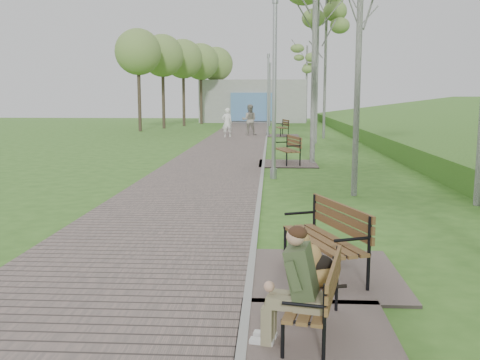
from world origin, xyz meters
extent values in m
cube|color=#665852|center=(-1.75, 21.50, 0.02)|extent=(3.50, 67.00, 0.04)
cube|color=#999993|center=(0.00, 21.50, 0.03)|extent=(0.10, 67.00, 0.05)
cube|color=#9E9E99|center=(-1.50, 51.00, 2.00)|extent=(10.00, 5.00, 4.00)
cube|color=#517FB6|center=(-1.50, 48.40, 1.50)|extent=(4.00, 0.20, 2.60)
cube|color=#665852|center=(0.74, 3.67, 0.02)|extent=(1.59, 1.77, 0.04)
cube|color=brown|center=(0.69, 3.67, 0.40)|extent=(0.66, 1.38, 0.04)
cube|color=brown|center=(0.89, 3.63, 0.64)|extent=(0.31, 1.30, 0.29)
cube|color=#665852|center=(1.02, 5.53, 0.02)|extent=(1.98, 2.20, 0.04)
cube|color=brown|center=(0.97, 5.53, 0.50)|extent=(1.05, 1.72, 0.04)
cube|color=brown|center=(1.21, 5.62, 0.79)|extent=(0.63, 1.56, 0.36)
cube|color=#665852|center=(0.87, 17.67, 0.02)|extent=(2.06, 2.29, 0.04)
cube|color=brown|center=(0.82, 17.67, 0.51)|extent=(0.94, 1.79, 0.05)
cube|color=brown|center=(1.09, 17.74, 0.82)|extent=(0.48, 1.67, 0.38)
cube|color=#665852|center=(0.96, 31.94, 0.02)|extent=(2.05, 2.28, 0.04)
cube|color=brown|center=(0.91, 31.94, 0.51)|extent=(0.84, 1.78, 0.05)
cube|color=brown|center=(1.18, 32.00, 0.82)|extent=(0.39, 1.69, 0.38)
cylinder|color=#A0A3A8|center=(0.35, 14.21, 0.15)|extent=(0.20, 0.20, 0.31)
cylinder|color=#A0A3A8|center=(0.35, 14.21, 2.54)|extent=(0.12, 0.12, 5.09)
cylinder|color=#A0A3A8|center=(0.07, 31.31, 0.14)|extent=(0.19, 0.19, 0.29)
cylinder|color=#A0A3A8|center=(0.07, 31.31, 2.40)|extent=(0.12, 0.12, 4.80)
cylinder|color=#A0A3A8|center=(0.07, 31.31, 4.85)|extent=(0.17, 0.17, 0.24)
cylinder|color=#A0A3A8|center=(0.15, 43.35, 0.15)|extent=(0.20, 0.20, 0.30)
cylinder|color=#A0A3A8|center=(0.15, 43.35, 2.51)|extent=(0.12, 0.12, 5.02)
cylinder|color=#A0A3A8|center=(0.15, 43.35, 5.07)|extent=(0.18, 0.18, 0.25)
imported|color=white|center=(-2.35, 30.32, 0.88)|extent=(0.75, 0.63, 1.76)
imported|color=gray|center=(-1.10, 32.18, 0.97)|extent=(0.94, 0.74, 1.94)
cylinder|color=silver|center=(2.31, 11.55, 3.52)|extent=(0.15, 0.15, 7.04)
cylinder|color=silver|center=(1.76, 17.89, 4.87)|extent=(0.19, 0.19, 9.75)
cylinder|color=silver|center=(3.71, 20.33, 4.40)|extent=(0.16, 0.16, 8.80)
cylinder|color=silver|center=(2.57, 26.60, 4.45)|extent=(0.19, 0.19, 8.90)
cylinder|color=silver|center=(3.34, 30.07, 4.11)|extent=(0.15, 0.15, 8.22)
ellipsoid|color=#78994A|center=(3.34, 30.07, 6.74)|extent=(2.23, 2.23, 3.61)
cylinder|color=silver|center=(3.65, 51.15, 3.64)|extent=(0.16, 0.16, 7.27)
ellipsoid|color=#78994A|center=(3.65, 51.15, 5.96)|extent=(2.34, 2.34, 3.20)
camera|label=1|loc=(0.26, -1.48, 2.39)|focal=40.00mm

